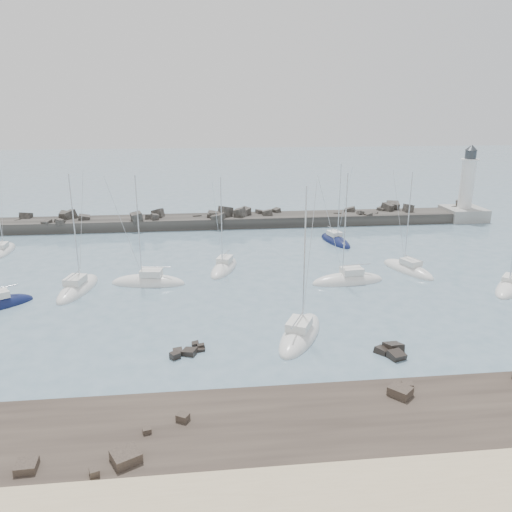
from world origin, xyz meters
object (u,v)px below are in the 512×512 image
at_px(sailboat_6, 300,335).
at_px(sailboat_8, 348,281).
at_px(sailboat_3, 78,289).
at_px(sailboat_9, 408,270).
at_px(sailboat_1, 3,252).
at_px(lighthouse, 465,203).
at_px(sailboat_5, 224,268).
at_px(sailboat_10, 509,288).
at_px(sailboat_7, 335,241).
at_px(sailboat_4, 148,283).

relative_size(sailboat_6, sailboat_8, 1.05).
xyz_separation_m(sailboat_3, sailboat_9, (41.40, 2.59, -0.01)).
relative_size(sailboat_1, sailboat_3, 0.88).
height_order(lighthouse, sailboat_3, lighthouse).
xyz_separation_m(sailboat_3, sailboat_8, (32.36, -0.72, 0.00)).
xyz_separation_m(sailboat_6, sailboat_9, (17.77, 17.37, -0.01)).
height_order(sailboat_1, sailboat_8, sailboat_8).
bearing_deg(sailboat_5, sailboat_3, -161.40).
height_order(sailboat_5, sailboat_10, sailboat_5).
distance_m(sailboat_6, sailboat_9, 24.85).
xyz_separation_m(lighthouse, sailboat_10, (-13.06, -35.59, -2.96)).
distance_m(sailboat_1, sailboat_7, 50.30).
bearing_deg(lighthouse, sailboat_4, -152.38).
xyz_separation_m(sailboat_4, sailboat_8, (24.33, -2.07, -0.00)).
bearing_deg(sailboat_4, sailboat_3, -170.48).
xyz_separation_m(sailboat_1, sailboat_9, (56.05, -14.73, 0.02)).
height_order(sailboat_4, sailboat_7, sailboat_4).
distance_m(sailboat_3, sailboat_9, 41.48).
height_order(lighthouse, sailboat_10, lighthouse).
bearing_deg(sailboat_9, sailboat_4, -177.86).
bearing_deg(sailboat_8, sailboat_1, 159.01).
xyz_separation_m(sailboat_4, sailboat_6, (15.59, -16.13, -0.00)).
relative_size(sailboat_1, sailboat_7, 0.97).
bearing_deg(sailboat_5, lighthouse, 28.01).
xyz_separation_m(sailboat_3, sailboat_6, (23.62, -14.78, -0.00)).
height_order(sailboat_5, sailboat_6, sailboat_6).
height_order(sailboat_1, sailboat_5, sailboat_5).
bearing_deg(sailboat_4, lighthouse, 27.62).
bearing_deg(sailboat_10, sailboat_1, 161.09).
bearing_deg(sailboat_9, lighthouse, 51.28).
bearing_deg(sailboat_3, sailboat_9, 3.58).
xyz_separation_m(sailboat_1, sailboat_3, (14.65, -17.32, 0.03)).
distance_m(sailboat_8, sailboat_10, 18.87).
xyz_separation_m(sailboat_4, sailboat_5, (9.42, 4.52, -0.01)).
height_order(sailboat_3, sailboat_4, sailboat_3).
bearing_deg(sailboat_6, sailboat_8, 58.14).
bearing_deg(sailboat_5, sailboat_4, -154.34).
xyz_separation_m(lighthouse, sailboat_4, (-55.75, -29.17, -2.94)).
bearing_deg(sailboat_1, sailboat_6, -39.98).
xyz_separation_m(sailboat_5, sailboat_6, (6.17, -20.65, 0.01)).
height_order(sailboat_6, sailboat_10, sailboat_6).
distance_m(sailboat_6, sailboat_7, 34.47).
bearing_deg(sailboat_6, sailboat_9, 44.34).
xyz_separation_m(lighthouse, sailboat_9, (-22.39, -27.93, -2.95)).
bearing_deg(sailboat_9, sailboat_10, -39.40).
xyz_separation_m(sailboat_1, sailboat_8, (47.01, -18.04, 0.03)).
xyz_separation_m(sailboat_5, sailboat_8, (14.91, -6.59, 0.01)).
bearing_deg(sailboat_3, sailboat_5, 18.60).
xyz_separation_m(lighthouse, sailboat_6, (-40.16, -45.30, -2.94)).
distance_m(sailboat_6, sailboat_10, 28.79).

